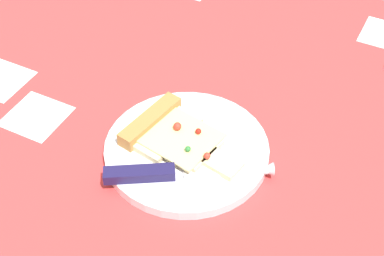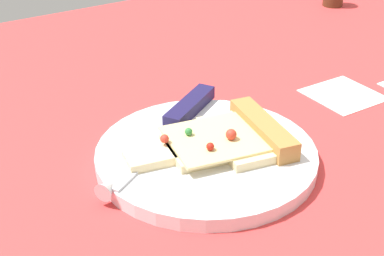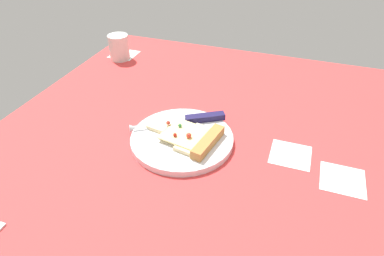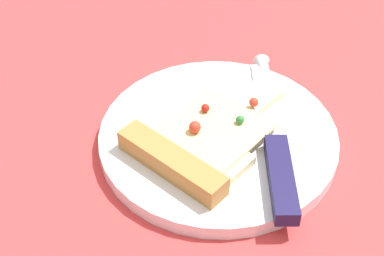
# 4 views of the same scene
# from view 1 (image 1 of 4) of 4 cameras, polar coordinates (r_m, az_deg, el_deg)

# --- Properties ---
(ground_plane) EXTENTS (1.14, 1.14, 0.03)m
(ground_plane) POSITION_cam_1_polar(r_m,az_deg,el_deg) (0.90, -6.12, -2.01)
(ground_plane) COLOR #D13838
(ground_plane) RESTS_ON ground
(plate) EXTENTS (0.24, 0.24, 0.02)m
(plate) POSITION_cam_1_polar(r_m,az_deg,el_deg) (0.86, -0.53, -2.18)
(plate) COLOR silver
(plate) RESTS_ON ground_plane
(pizza_slice) EXTENTS (0.19, 0.13, 0.03)m
(pizza_slice) POSITION_cam_1_polar(r_m,az_deg,el_deg) (0.86, -1.90, -0.70)
(pizza_slice) COLOR beige
(pizza_slice) RESTS_ON plate
(knife) EXTENTS (0.22, 0.14, 0.02)m
(knife) POSITION_cam_1_polar(r_m,az_deg,el_deg) (0.81, -1.98, -4.43)
(knife) COLOR silver
(knife) RESTS_ON plate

